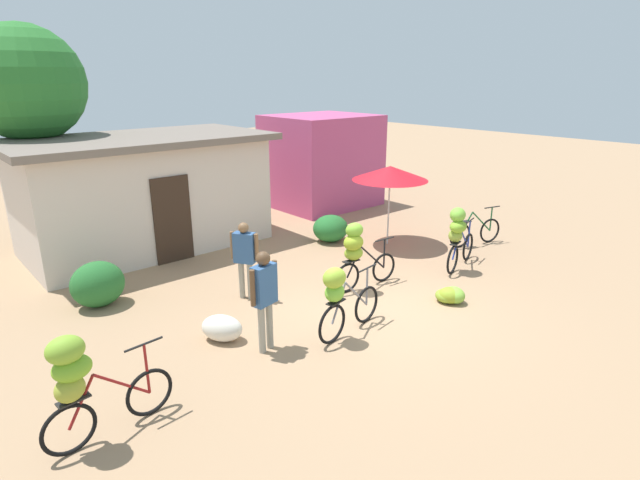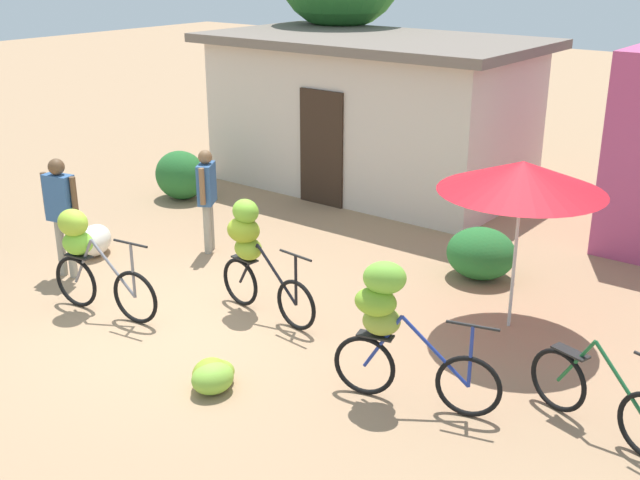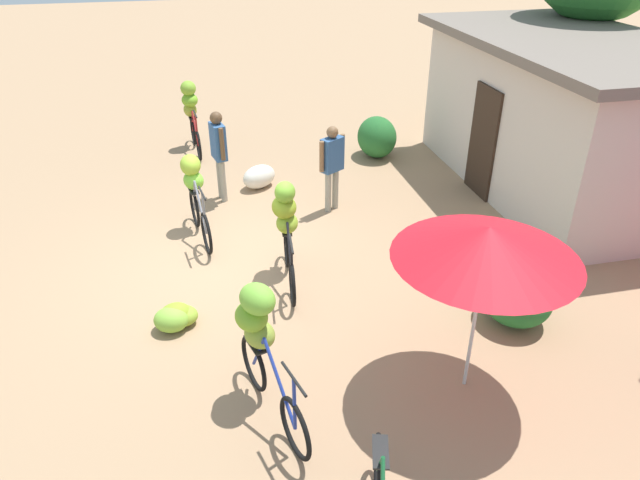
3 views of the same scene
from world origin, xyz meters
name	(u,v)px [view 2 (image 2 of 3)]	position (x,y,z in m)	size (l,w,h in m)	color
ground_plane	(176,323)	(0.00, 0.00, 0.00)	(60.00, 60.00, 0.00)	#A37F5D
building_low	(370,112)	(-1.50, 6.28, 1.40)	(6.05, 3.41, 2.77)	beige
hedge_bush_front_left	(181,175)	(-3.68, 3.51, 0.43)	(0.98, 0.82, 0.87)	#25662B
hedge_bush_front_right	(481,253)	(2.23, 3.52, 0.35)	(0.94, 0.89, 0.70)	#256B2D
market_umbrella	(522,177)	(3.19, 2.39, 1.84)	(1.89, 1.89, 2.02)	beige
bicycle_near_pile	(86,253)	(-1.11, -0.38, 0.76)	(1.62, 0.44, 1.29)	black
bicycle_center_loaded	(252,247)	(0.50, 0.84, 0.84)	(1.60, 0.40, 1.43)	black
bicycle_by_shop	(391,320)	(2.94, 0.15, 0.87)	(1.64, 0.57, 1.45)	black
bicycle_rightmost	(602,399)	(4.80, 0.86, 0.35)	(1.57, 0.49, 0.96)	black
banana_pile_on_ground	(212,375)	(1.41, -0.78, 0.15)	(0.59, 0.64, 0.31)	#83BA3D
produce_sack	(95,240)	(-2.63, 0.83, 0.22)	(0.70, 0.44, 0.44)	silver
person_vendor	(61,205)	(-2.26, 0.10, 1.01)	(0.57, 0.28, 1.65)	gray
person_bystander	(207,191)	(-1.41, 1.96, 0.93)	(0.38, 0.50, 1.54)	gray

